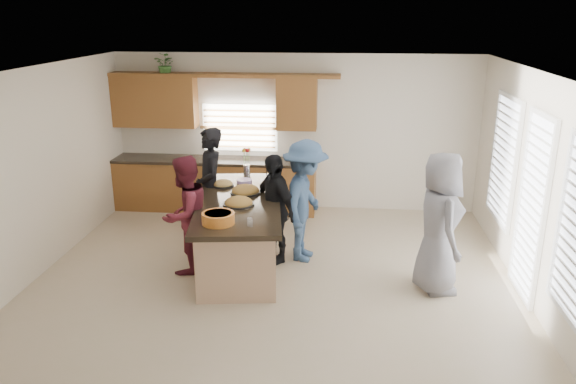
# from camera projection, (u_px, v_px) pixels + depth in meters

# --- Properties ---
(floor) EXTENTS (6.50, 6.50, 0.00)m
(floor) POSITION_uv_depth(u_px,v_px,m) (275.00, 278.00, 7.70)
(floor) COLOR #C5AE92
(floor) RESTS_ON ground
(room_shell) EXTENTS (6.52, 6.02, 2.81)m
(room_shell) POSITION_uv_depth(u_px,v_px,m) (274.00, 142.00, 7.12)
(room_shell) COLOR silver
(room_shell) RESTS_ON ground
(back_cabinetry) EXTENTS (4.08, 0.66, 2.46)m
(back_cabinetry) POSITION_uv_depth(u_px,v_px,m) (213.00, 160.00, 10.15)
(back_cabinetry) COLOR brown
(back_cabinetry) RESTS_ON ground
(right_wall_glazing) EXTENTS (0.06, 4.00, 2.25)m
(right_wall_glazing) POSITION_uv_depth(u_px,v_px,m) (534.00, 196.00, 6.85)
(right_wall_glazing) COLOR white
(right_wall_glazing) RESTS_ON ground
(island) EXTENTS (1.51, 2.83, 0.95)m
(island) POSITION_uv_depth(u_px,v_px,m) (240.00, 233.00, 8.07)
(island) COLOR tan
(island) RESTS_ON ground
(platter_front) EXTENTS (0.43, 0.43, 0.17)m
(platter_front) POSITION_uv_depth(u_px,v_px,m) (239.00, 203.00, 7.70)
(platter_front) COLOR black
(platter_front) RESTS_ON island
(platter_mid) EXTENTS (0.45, 0.45, 0.18)m
(platter_mid) POSITION_uv_depth(u_px,v_px,m) (246.00, 191.00, 8.21)
(platter_mid) COLOR black
(platter_mid) RESTS_ON island
(platter_back) EXTENTS (0.34, 0.34, 0.14)m
(platter_back) POSITION_uv_depth(u_px,v_px,m) (223.00, 184.00, 8.54)
(platter_back) COLOR black
(platter_back) RESTS_ON island
(salad_bowl) EXTENTS (0.41, 0.41, 0.14)m
(salad_bowl) POSITION_uv_depth(u_px,v_px,m) (218.00, 218.00, 7.02)
(salad_bowl) COLOR orange
(salad_bowl) RESTS_ON island
(clear_cup) EXTENTS (0.07, 0.07, 0.11)m
(clear_cup) POSITION_uv_depth(u_px,v_px,m) (250.00, 222.00, 6.93)
(clear_cup) COLOR white
(clear_cup) RESTS_ON island
(plate_stack) EXTENTS (0.24, 0.24, 0.05)m
(plate_stack) POSITION_uv_depth(u_px,v_px,m) (244.00, 181.00, 8.70)
(plate_stack) COLOR #C39CE2
(plate_stack) RESTS_ON island
(flower_vase) EXTENTS (0.14, 0.14, 0.45)m
(flower_vase) POSITION_uv_depth(u_px,v_px,m) (247.00, 161.00, 9.03)
(flower_vase) COLOR silver
(flower_vase) RESTS_ON island
(potted_plant) EXTENTS (0.45, 0.42, 0.40)m
(potted_plant) POSITION_uv_depth(u_px,v_px,m) (166.00, 64.00, 9.79)
(potted_plant) COLOR #417930
(potted_plant) RESTS_ON back_cabinetry
(woman_left_back) EXTENTS (0.66, 0.79, 1.84)m
(woman_left_back) POSITION_uv_depth(u_px,v_px,m) (211.00, 187.00, 8.60)
(woman_left_back) COLOR black
(woman_left_back) RESTS_ON ground
(woman_left_mid) EXTENTS (0.91, 0.99, 1.65)m
(woman_left_mid) POSITION_uv_depth(u_px,v_px,m) (185.00, 215.00, 7.68)
(woman_left_mid) COLOR maroon
(woman_left_mid) RESTS_ON ground
(woman_left_front) EXTENTS (0.90, 0.97, 1.60)m
(woman_left_front) POSITION_uv_depth(u_px,v_px,m) (274.00, 208.00, 8.02)
(woman_left_front) COLOR black
(woman_left_front) RESTS_ON ground
(woman_right_back) EXTENTS (0.84, 1.24, 1.79)m
(woman_right_back) POSITION_uv_depth(u_px,v_px,m) (305.00, 201.00, 8.04)
(woman_right_back) COLOR #355074
(woman_right_back) RESTS_ON ground
(woman_right_front) EXTENTS (0.74, 0.99, 1.85)m
(woman_right_front) POSITION_uv_depth(u_px,v_px,m) (439.00, 223.00, 7.12)
(woman_right_front) COLOR slate
(woman_right_front) RESTS_ON ground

